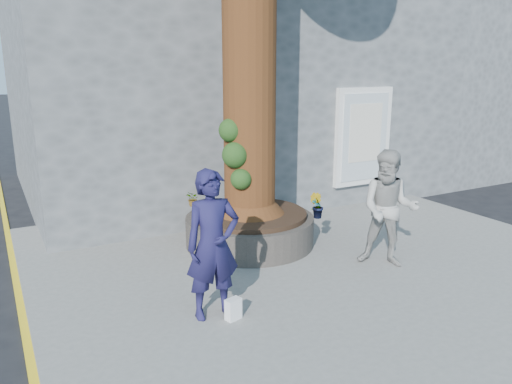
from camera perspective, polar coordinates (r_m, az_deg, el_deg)
name	(u,v)px	position (r m, az deg, el deg)	size (l,w,h in m)	color
ground	(266,304)	(7.21, 1.12, -12.70)	(120.00, 120.00, 0.00)	black
pavement	(313,258)	(8.69, 6.53, -7.49)	(9.00, 8.00, 0.12)	slate
yellow_line	(24,325)	(7.35, -25.01, -13.57)	(0.10, 30.00, 0.01)	yellow
stone_shop	(216,70)	(13.99, -4.62, 13.78)	(10.30, 8.30, 6.30)	#55585B
neighbour_shop	(427,73)	(18.73, 18.96, 12.71)	(6.00, 8.00, 6.00)	#55585B
planter	(250,228)	(9.03, -0.72, -4.18)	(2.30, 2.30, 0.60)	black
man	(213,245)	(6.31, -4.96, -6.04)	(0.70, 0.46, 1.93)	#19163E
woman	(389,209)	(8.19, 14.94, -1.87)	(0.92, 0.71, 1.88)	#9F9D98
shopping_bag	(233,309)	(6.52, -2.61, -13.22)	(0.20, 0.12, 0.28)	white
plant_a	(317,208)	(8.62, 6.93, -1.82)	(0.19, 0.13, 0.35)	gray
plant_b	(317,206)	(8.61, 6.94, -1.57)	(0.24, 0.23, 0.43)	gray
plant_c	(232,192)	(9.65, -2.70, 0.02)	(0.20, 0.20, 0.35)	gray
plant_d	(193,199)	(9.35, -7.21, -0.78)	(0.25, 0.22, 0.28)	gray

